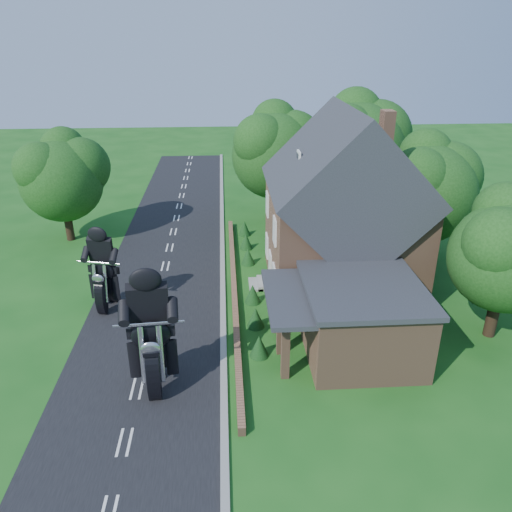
{
  "coord_description": "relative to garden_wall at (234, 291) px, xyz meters",
  "views": [
    {
      "loc": [
        3.89,
        -20.1,
        13.75
      ],
      "look_at": [
        5.49,
        4.05,
        2.8
      ],
      "focal_mm": 35.0,
      "sensor_mm": 36.0,
      "label": 1
    }
  ],
  "objects": [
    {
      "name": "motorcycle_lead",
      "position": [
        -3.49,
        -7.95,
        0.65
      ],
      "size": [
        0.6,
        1.86,
        1.7
      ],
      "primitive_type": null,
      "rotation": [
        0.0,
        0.0,
        3.22
      ],
      "color": "black",
      "rests_on": "ground"
    },
    {
      "name": "tree_behind_left",
      "position": [
        3.86,
        12.13,
        5.53
      ],
      "size": [
        6.94,
        6.4,
        9.16
      ],
      "color": "black",
      "rests_on": "ground"
    },
    {
      "name": "annex",
      "position": [
        5.57,
        -5.8,
        1.57
      ],
      "size": [
        7.05,
        5.94,
        3.44
      ],
      "color": "#8D6248",
      "rests_on": "ground"
    },
    {
      "name": "shrub_e",
      "position": [
        1.0,
        6.5,
        0.35
      ],
      "size": [
        0.9,
        0.9,
        1.1
      ],
      "primitive_type": "cone",
      "color": "#113714",
      "rests_on": "ground"
    },
    {
      "name": "tree_far_road",
      "position": [
        -11.16,
        9.11,
        4.64
      ],
      "size": [
        6.08,
        5.6,
        7.84
      ],
      "color": "black",
      "rests_on": "ground"
    },
    {
      "name": "motorcycle_follow",
      "position": [
        -6.84,
        -1.11,
        0.52
      ],
      "size": [
        0.73,
        1.59,
        1.43
      ],
      "primitive_type": null,
      "rotation": [
        0.0,
        0.0,
        2.91
      ],
      "color": "black",
      "rests_on": "ground"
    },
    {
      "name": "ground",
      "position": [
        -4.3,
        -5.0,
        -0.2
      ],
      "size": [
        120.0,
        120.0,
        0.0
      ],
      "primitive_type": "plane",
      "color": "#184F16",
      "rests_on": "ground"
    },
    {
      "name": "shrub_b",
      "position": [
        1.0,
        -3.5,
        0.35
      ],
      "size": [
        0.9,
        0.9,
        1.1
      ],
      "primitive_type": "cone",
      "color": "#113714",
      "rests_on": "ground"
    },
    {
      "name": "shrub_d",
      "position": [
        1.0,
        4.0,
        0.35
      ],
      "size": [
        0.9,
        0.9,
        1.1
      ],
      "primitive_type": "cone",
      "color": "#113714",
      "rests_on": "ground"
    },
    {
      "name": "tree_house_right",
      "position": [
        12.35,
        3.62,
        4.99
      ],
      "size": [
        6.51,
        6.0,
        8.4
      ],
      "color": "black",
      "rests_on": "ground"
    },
    {
      "name": "tree_behind_house",
      "position": [
        9.88,
        11.14,
        6.03
      ],
      "size": [
        7.81,
        7.2,
        10.08
      ],
      "color": "black",
      "rests_on": "ground"
    },
    {
      "name": "shrub_c",
      "position": [
        1.0,
        -1.0,
        0.35
      ],
      "size": [
        0.9,
        0.9,
        1.1
      ],
      "primitive_type": "cone",
      "color": "#113714",
      "rests_on": "ground"
    },
    {
      "name": "house",
      "position": [
        6.19,
        1.0,
        4.14
      ],
      "size": [
        9.54,
        8.64,
        10.24
      ],
      "color": "#8D6248",
      "rests_on": "ground"
    },
    {
      "name": "shrub_a",
      "position": [
        1.0,
        -6.0,
        0.35
      ],
      "size": [
        0.9,
        0.9,
        1.1
      ],
      "primitive_type": "cone",
      "color": "#113714",
      "rests_on": "ground"
    },
    {
      "name": "shrub_f",
      "position": [
        1.0,
        9.0,
        0.35
      ],
      "size": [
        0.9,
        0.9,
        1.1
      ],
      "primitive_type": "cone",
      "color": "#113714",
      "rests_on": "ground"
    },
    {
      "name": "kerb",
      "position": [
        -0.65,
        -5.0,
        -0.14
      ],
      "size": [
        0.3,
        80.0,
        0.12
      ],
      "primitive_type": "cube",
      "color": "gray",
      "rests_on": "ground"
    },
    {
      "name": "garden_wall",
      "position": [
        0.0,
        0.0,
        0.0
      ],
      "size": [
        0.3,
        22.0,
        0.4
      ],
      "primitive_type": "cube",
      "color": "#8D6248",
      "rests_on": "ground"
    },
    {
      "name": "road",
      "position": [
        -4.3,
        -5.0,
        -0.19
      ],
      "size": [
        7.0,
        80.0,
        0.02
      ],
      "primitive_type": "cube",
      "color": "black",
      "rests_on": "ground"
    }
  ]
}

